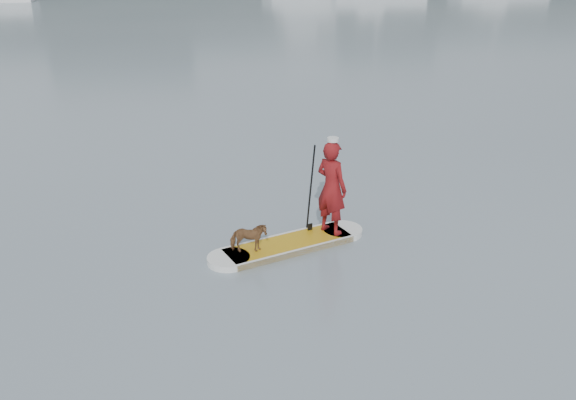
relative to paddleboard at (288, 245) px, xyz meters
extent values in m
plane|color=slate|center=(3.67, 3.18, -0.06)|extent=(140.00, 140.00, 0.00)
cube|color=#BF8A12|center=(0.00, 0.00, 0.00)|extent=(2.62, 1.53, 0.12)
cylinder|color=silver|center=(-1.19, -0.39, 0.00)|extent=(0.80, 0.80, 0.12)
cylinder|color=silver|center=(1.19, 0.39, 0.00)|extent=(0.80, 0.80, 0.12)
cube|color=silver|center=(-0.11, 0.35, 0.00)|extent=(2.40, 0.83, 0.12)
cube|color=silver|center=(0.11, -0.35, 0.00)|extent=(2.40, 0.83, 0.12)
imported|color=maroon|center=(0.91, 0.30, 1.00)|extent=(0.77, 0.82, 1.88)
cylinder|color=silver|center=(0.91, 0.30, 1.98)|extent=(0.22, 0.22, 0.07)
imported|color=brown|center=(-0.79, -0.26, 0.35)|extent=(0.71, 0.37, 0.58)
cylinder|color=black|center=(0.53, 0.44, 0.94)|extent=(0.12, 0.29, 1.89)
cube|color=black|center=(0.53, 0.44, 0.04)|extent=(0.10, 0.05, 0.32)
camera|label=1|loc=(-2.04, -10.82, 5.67)|focal=40.00mm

